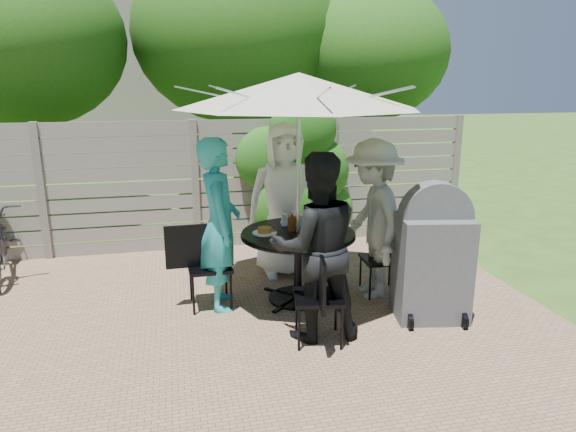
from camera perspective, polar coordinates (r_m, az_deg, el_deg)
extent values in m
plane|color=#304F18|center=(4.78, -7.95, -14.83)|extent=(60.00, 60.00, 0.00)
cube|color=#8C6F51|center=(5.22, -8.44, -12.05)|extent=(7.00, 6.00, 0.02)
cube|color=gray|center=(7.30, -10.24, 3.28)|extent=(8.00, 0.10, 1.85)
ellipsoid|color=#205613|center=(7.35, 0.80, 3.39)|extent=(1.20, 0.70, 1.80)
cube|color=gray|center=(16.16, -12.08, 15.01)|extent=(10.00, 6.00, 5.00)
ellipsoid|color=#225113|center=(9.44, -27.53, 16.96)|extent=(3.20, 3.20, 2.72)
ellipsoid|color=#225113|center=(9.77, -5.41, 19.59)|extent=(3.80, 3.80, 3.23)
ellipsoid|color=#225113|center=(9.62, 8.98, 17.47)|extent=(2.80, 2.80, 2.38)
cylinder|color=black|center=(5.48, 1.12, -1.92)|extent=(1.25, 1.25, 0.03)
cylinder|color=black|center=(5.61, 1.10, -5.72)|extent=(0.09, 0.09, 0.78)
cylinder|color=black|center=(5.75, 1.09, -9.14)|extent=(0.65, 0.65, 0.04)
cylinder|color=silver|center=(5.39, 1.14, 1.93)|extent=(0.04, 0.04, 2.31)
cone|color=beige|center=(5.25, 1.21, 13.74)|extent=(2.61, 2.61, 0.35)
cube|color=black|center=(6.48, -0.56, -2.44)|extent=(0.44, 0.44, 0.03)
cube|color=black|center=(6.61, -1.00, 0.00)|extent=(0.04, 0.42, 0.43)
imported|color=white|center=(6.23, -0.38, 1.74)|extent=(0.95, 0.64, 1.89)
cube|color=black|center=(5.49, -8.71, -5.60)|extent=(0.46, 0.46, 0.04)
cube|color=black|center=(5.39, -11.18, -3.34)|extent=(0.45, 0.04, 0.46)
imported|color=teal|center=(5.35, -7.62, -1.00)|extent=(0.46, 0.68, 1.82)
cube|color=black|center=(4.73, 3.42, -8.99)|extent=(0.51, 0.51, 0.03)
cube|color=black|center=(4.43, 3.76, -7.30)|extent=(0.11, 0.44, 0.45)
imported|color=black|center=(4.68, 3.15, -3.56)|extent=(0.88, 0.70, 1.76)
cube|color=black|center=(5.85, 10.29, -4.77)|extent=(0.43, 0.43, 0.03)
cube|color=black|center=(5.85, 12.28, -2.57)|extent=(0.41, 0.05, 0.42)
imported|color=#A6A6A2|center=(5.67, 9.37, -0.42)|extent=(0.70, 1.17, 1.77)
cylinder|color=white|center=(5.82, 0.42, -0.70)|extent=(0.26, 0.26, 0.01)
cylinder|color=#9C612D|center=(5.81, 0.42, -0.40)|extent=(0.15, 0.15, 0.05)
cylinder|color=white|center=(5.42, -2.61, -1.88)|extent=(0.26, 0.26, 0.01)
cylinder|color=#9C612D|center=(5.41, -2.61, -1.56)|extent=(0.15, 0.15, 0.05)
cylinder|color=white|center=(5.14, 1.92, -2.81)|extent=(0.26, 0.26, 0.01)
cylinder|color=#9C612D|center=(5.13, 1.93, -2.47)|extent=(0.15, 0.15, 0.05)
cylinder|color=white|center=(5.56, 4.77, -1.50)|extent=(0.26, 0.26, 0.01)
cylinder|color=#9C612D|center=(5.55, 4.77, -1.18)|extent=(0.15, 0.15, 0.05)
cylinder|color=silver|center=(5.69, -0.43, -0.41)|extent=(0.07, 0.07, 0.14)
cylinder|color=silver|center=(5.24, 2.82, -1.76)|extent=(0.07, 0.07, 0.14)
cylinder|color=silver|center=(5.61, 3.51, -0.64)|extent=(0.07, 0.07, 0.14)
cylinder|color=#59280C|center=(5.49, 0.41, -0.85)|extent=(0.09, 0.09, 0.16)
cylinder|color=#C6B293|center=(5.69, 1.68, -0.51)|extent=(0.08, 0.08, 0.12)
cube|color=#535257|center=(5.36, 15.65, -5.65)|extent=(0.78, 0.65, 1.07)
cylinder|color=#535257|center=(5.20, 16.05, -0.13)|extent=(0.73, 0.34, 0.70)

